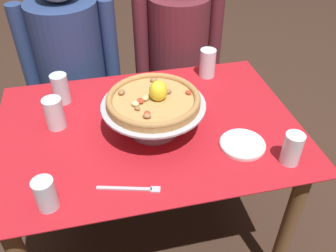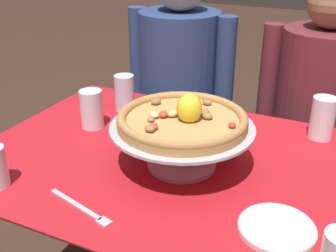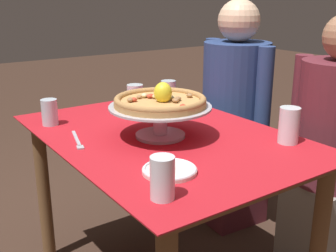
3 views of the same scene
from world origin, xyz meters
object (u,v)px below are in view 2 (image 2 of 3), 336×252
at_px(pizza, 183,119).
at_px(diner_right, 313,132).
at_px(pizza_stand, 182,138).
at_px(water_glass_back_left, 125,94).
at_px(diner_left, 179,104).
at_px(water_glass_side_left, 92,111).
at_px(side_plate, 277,228).
at_px(dinner_fork, 83,209).
at_px(water_glass_back_right, 322,121).

bearing_deg(pizza, diner_right, 68.91).
xyz_separation_m(pizza_stand, water_glass_back_left, (-0.35, 0.28, -0.03)).
bearing_deg(diner_left, water_glass_side_left, -95.47).
xyz_separation_m(pizza, diner_left, (-0.32, 0.69, -0.27)).
distance_m(pizza_stand, side_plate, 0.35).
distance_m(water_glass_side_left, diner_left, 0.61).
xyz_separation_m(pizza, dinner_fork, (-0.13, -0.29, -0.14)).
bearing_deg(pizza_stand, diner_right, 68.85).
distance_m(water_glass_back_right, diner_left, 0.75).
distance_m(water_glass_back_right, side_plate, 0.52).
height_order(pizza, side_plate, pizza).
xyz_separation_m(water_glass_back_left, dinner_fork, (0.22, -0.57, -0.06)).
bearing_deg(pizza_stand, diner_left, 114.49).
xyz_separation_m(pizza_stand, diner_left, (-0.31, 0.69, -0.21)).
relative_size(pizza_stand, diner_right, 0.33).
relative_size(water_glass_back_right, dinner_fork, 0.65).
relative_size(pizza, water_glass_side_left, 2.74).
distance_m(pizza, water_glass_back_left, 0.45).
bearing_deg(dinner_fork, side_plate, 15.65).
relative_size(pizza_stand, dinner_fork, 1.90).
distance_m(water_glass_back_left, diner_right, 0.79).
relative_size(water_glass_side_left, water_glass_back_left, 0.98).
height_order(water_glass_back_left, side_plate, water_glass_back_left).
xyz_separation_m(pizza, water_glass_back_left, (-0.35, 0.28, -0.09)).
bearing_deg(side_plate, water_glass_back_right, 87.22).
relative_size(pizza, dinner_fork, 1.69).
height_order(diner_left, diner_right, diner_left).
distance_m(water_glass_side_left, water_glass_back_left, 0.17).
relative_size(pizza, water_glass_back_left, 2.69).
height_order(water_glass_back_left, diner_right, diner_right).
height_order(dinner_fork, diner_right, diner_right).
bearing_deg(dinner_fork, water_glass_back_right, 54.42).
xyz_separation_m(water_glass_back_right, diner_left, (-0.64, 0.34, -0.18)).
xyz_separation_m(pizza_stand, water_glass_side_left, (-0.37, 0.11, -0.03)).
relative_size(water_glass_side_left, dinner_fork, 0.62).
bearing_deg(water_glass_back_left, water_glass_side_left, -97.50).
bearing_deg(water_glass_back_right, diner_left, 151.88).
height_order(pizza_stand, water_glass_back_left, water_glass_back_left).
distance_m(water_glass_back_right, diner_right, 0.43).
xyz_separation_m(water_glass_back_left, side_plate, (0.65, -0.44, -0.05)).
xyz_separation_m(pizza, side_plate, (0.30, -0.17, -0.13)).
height_order(water_glass_side_left, water_glass_back_right, water_glass_back_right).
distance_m(water_glass_side_left, dinner_fork, 0.46).
height_order(pizza_stand, dinner_fork, pizza_stand).
xyz_separation_m(water_glass_side_left, side_plate, (0.67, -0.27, -0.05)).
xyz_separation_m(dinner_fork, diner_right, (0.41, 1.00, -0.16)).
relative_size(water_glass_back_right, diner_left, 0.11).
bearing_deg(water_glass_back_right, pizza, -132.97).
height_order(pizza, water_glass_back_left, pizza).
relative_size(side_plate, diner_right, 0.14).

